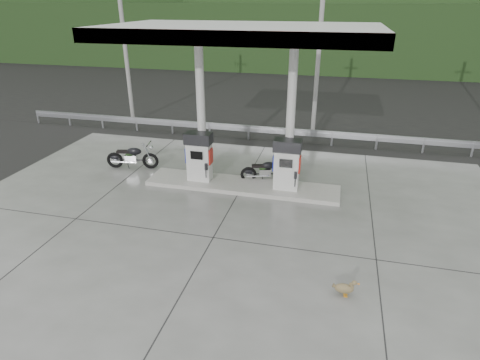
% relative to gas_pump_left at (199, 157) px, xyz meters
% --- Properties ---
extents(ground, '(160.00, 160.00, 0.00)m').
position_rel_gas_pump_left_xyz_m(ground, '(1.60, -2.50, -1.07)').
color(ground, black).
rests_on(ground, ground).
extents(forecourt_apron, '(18.00, 14.00, 0.02)m').
position_rel_gas_pump_left_xyz_m(forecourt_apron, '(1.60, -2.50, -1.06)').
color(forecourt_apron, slate).
rests_on(forecourt_apron, ground).
extents(pump_island, '(7.00, 1.40, 0.15)m').
position_rel_gas_pump_left_xyz_m(pump_island, '(1.60, 0.00, -0.98)').
color(pump_island, '#9B9990').
rests_on(pump_island, forecourt_apron).
extents(gas_pump_left, '(0.95, 0.55, 1.80)m').
position_rel_gas_pump_left_xyz_m(gas_pump_left, '(0.00, 0.00, 0.00)').
color(gas_pump_left, silver).
rests_on(gas_pump_left, pump_island).
extents(gas_pump_right, '(0.95, 0.55, 1.80)m').
position_rel_gas_pump_left_xyz_m(gas_pump_right, '(3.20, 0.00, 0.00)').
color(gas_pump_right, silver).
rests_on(gas_pump_right, pump_island).
extents(canopy_column_left, '(0.30, 0.30, 5.00)m').
position_rel_gas_pump_left_xyz_m(canopy_column_left, '(0.00, 0.40, 1.60)').
color(canopy_column_left, silver).
rests_on(canopy_column_left, pump_island).
extents(canopy_column_right, '(0.30, 0.30, 5.00)m').
position_rel_gas_pump_left_xyz_m(canopy_column_right, '(3.20, 0.40, 1.60)').
color(canopy_column_right, silver).
rests_on(canopy_column_right, pump_island).
extents(canopy_roof, '(8.50, 5.00, 0.40)m').
position_rel_gas_pump_left_xyz_m(canopy_roof, '(1.60, 0.00, 4.30)').
color(canopy_roof, silver).
rests_on(canopy_roof, canopy_column_left).
extents(guardrail, '(26.00, 0.16, 1.42)m').
position_rel_gas_pump_left_xyz_m(guardrail, '(1.60, 5.50, -0.36)').
color(guardrail, '#9A9CA2').
rests_on(guardrail, ground).
extents(road, '(60.00, 7.00, 0.01)m').
position_rel_gas_pump_left_xyz_m(road, '(1.60, 9.00, -1.07)').
color(road, black).
rests_on(road, ground).
extents(utility_pole_a, '(0.22, 0.22, 8.00)m').
position_rel_gas_pump_left_xyz_m(utility_pole_a, '(-6.40, 7.00, 2.93)').
color(utility_pole_a, gray).
rests_on(utility_pole_a, ground).
extents(utility_pole_b, '(0.22, 0.22, 8.00)m').
position_rel_gas_pump_left_xyz_m(utility_pole_b, '(3.60, 7.00, 2.93)').
color(utility_pole_b, gray).
rests_on(utility_pole_b, ground).
extents(tree_band, '(80.00, 6.00, 6.00)m').
position_rel_gas_pump_left_xyz_m(tree_band, '(1.60, 27.50, 1.93)').
color(tree_band, black).
rests_on(tree_band, ground).
extents(forested_hills, '(100.00, 40.00, 140.00)m').
position_rel_gas_pump_left_xyz_m(forested_hills, '(1.60, 57.50, -1.07)').
color(forested_hills, black).
rests_on(forested_hills, ground).
extents(motorcycle_left, '(2.06, 0.98, 0.94)m').
position_rel_gas_pump_left_xyz_m(motorcycle_left, '(-3.13, 0.74, -0.58)').
color(motorcycle_left, black).
rests_on(motorcycle_left, forecourt_apron).
extents(motorcycle_right, '(1.88, 1.01, 0.85)m').
position_rel_gas_pump_left_xyz_m(motorcycle_right, '(2.36, 0.72, -0.63)').
color(motorcycle_right, black).
rests_on(motorcycle_right, forecourt_apron).
extents(duck, '(0.54, 0.17, 0.38)m').
position_rel_gas_pump_left_xyz_m(duck, '(5.27, -5.13, -0.86)').
color(duck, brown).
rests_on(duck, forecourt_apron).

